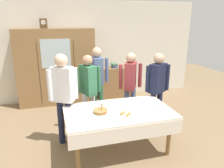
{
  "coord_description": "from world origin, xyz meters",
  "views": [
    {
      "loc": [
        -1.03,
        -3.39,
        2.24
      ],
      "look_at": [
        0.0,
        0.2,
        1.09
      ],
      "focal_mm": 34.63,
      "sensor_mm": 36.0,
      "label": 1
    }
  ],
  "objects": [
    {
      "name": "back_wall",
      "position": [
        0.0,
        2.65,
        1.35
      ],
      "size": [
        6.4,
        0.1,
        2.7
      ],
      "primitive_type": "cube",
      "color": "silver",
      "rests_on": "ground"
    },
    {
      "name": "tea_cup_mid_left",
      "position": [
        0.73,
        -0.19,
        0.77
      ],
      "size": [
        0.13,
        0.13,
        0.06
      ],
      "color": "silver",
      "rests_on": "dining_table"
    },
    {
      "name": "tea_cup_far_left",
      "position": [
        0.34,
        -0.41,
        0.77
      ],
      "size": [
        0.13,
        0.13,
        0.06
      ],
      "color": "white",
      "rests_on": "dining_table"
    },
    {
      "name": "dining_table",
      "position": [
        0.0,
        -0.24,
        0.65
      ],
      "size": [
        1.8,
        1.07,
        0.74
      ],
      "color": "olive",
      "rests_on": "ground"
    },
    {
      "name": "person_behind_table_right",
      "position": [
        -0.35,
        0.69,
        0.94
      ],
      "size": [
        0.52,
        0.41,
        1.56
      ],
      "color": "silver",
      "rests_on": "ground"
    },
    {
      "name": "ground_plane",
      "position": [
        0.0,
        0.0,
        0.0
      ],
      "size": [
        12.0,
        12.0,
        0.0
      ],
      "primitive_type": "plane",
      "color": "#846B4C",
      "rests_on": "ground"
    },
    {
      "name": "spoon_far_left",
      "position": [
        -0.47,
        0.16,
        0.75
      ],
      "size": [
        0.12,
        0.02,
        0.01
      ],
      "color": "silver",
      "rests_on": "dining_table"
    },
    {
      "name": "person_by_cabinet",
      "position": [
        -0.87,
        0.29,
        1.02
      ],
      "size": [
        0.52,
        0.35,
        1.67
      ],
      "color": "#191E38",
      "rests_on": "ground"
    },
    {
      "name": "tea_cup_far_right",
      "position": [
        0.06,
        0.02,
        0.77
      ],
      "size": [
        0.13,
        0.13,
        0.06
      ],
      "color": "silver",
      "rests_on": "dining_table"
    },
    {
      "name": "bread_basket",
      "position": [
        -0.31,
        -0.21,
        0.78
      ],
      "size": [
        0.24,
        0.24,
        0.16
      ],
      "color": "#9E7542",
      "rests_on": "dining_table"
    },
    {
      "name": "tea_cup_front_edge",
      "position": [
        0.39,
        0.07,
        0.77
      ],
      "size": [
        0.13,
        0.13,
        0.06
      ],
      "color": "white",
      "rests_on": "dining_table"
    },
    {
      "name": "tea_cup_mid_right",
      "position": [
        0.68,
        0.12,
        0.77
      ],
      "size": [
        0.13,
        0.13,
        0.06
      ],
      "color": "white",
      "rests_on": "dining_table"
    },
    {
      "name": "person_behind_table_left",
      "position": [
        -0.05,
        1.22,
        0.99
      ],
      "size": [
        0.52,
        0.37,
        1.63
      ],
      "color": "#33704C",
      "rests_on": "ground"
    },
    {
      "name": "book_stack",
      "position": [
        0.7,
        2.41,
        0.93
      ],
      "size": [
        0.18,
        0.21,
        0.12
      ],
      "color": "#2D5184",
      "rests_on": "bookshelf_low"
    },
    {
      "name": "spoon_mid_left",
      "position": [
        0.32,
        -0.2,
        0.75
      ],
      "size": [
        0.12,
        0.02,
        0.01
      ],
      "color": "silver",
      "rests_on": "dining_table"
    },
    {
      "name": "person_near_right_end",
      "position": [
        1.01,
        0.37,
        0.96
      ],
      "size": [
        0.52,
        0.35,
        1.59
      ],
      "color": "#191E38",
      "rests_on": "ground"
    },
    {
      "name": "pastry_plate",
      "position": [
        0.05,
        -0.41,
        0.76
      ],
      "size": [
        0.28,
        0.28,
        0.05
      ],
      "color": "white",
      "rests_on": "dining_table"
    },
    {
      "name": "bookshelf_low",
      "position": [
        0.7,
        2.41,
        0.44
      ],
      "size": [
        0.91,
        0.35,
        0.88
      ],
      "color": "olive",
      "rests_on": "ground"
    },
    {
      "name": "person_beside_shelf",
      "position": [
        0.57,
        0.76,
        0.94
      ],
      "size": [
        0.52,
        0.41,
        1.55
      ],
      "color": "slate",
      "rests_on": "ground"
    },
    {
      "name": "wall_cabinet",
      "position": [
        -0.9,
        2.35,
        0.99
      ],
      "size": [
        1.99,
        0.46,
        1.99
      ],
      "color": "olive",
      "rests_on": "ground"
    },
    {
      "name": "tea_cup_near_right",
      "position": [
        -0.06,
        -0.09,
        0.77
      ],
      "size": [
        0.13,
        0.13,
        0.06
      ],
      "color": "white",
      "rests_on": "dining_table"
    },
    {
      "name": "mantel_clock",
      "position": [
        -1.14,
        2.35,
        2.11
      ],
      "size": [
        0.18,
        0.11,
        0.24
      ],
      "color": "brown",
      "rests_on": "wall_cabinet"
    }
  ]
}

